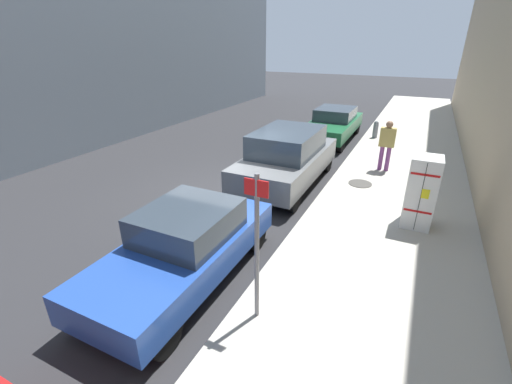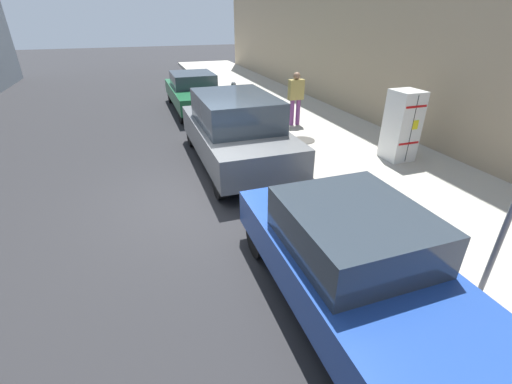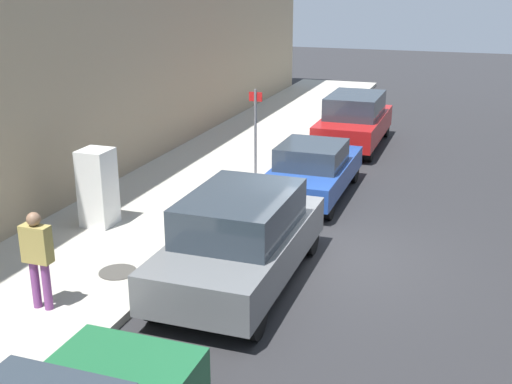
# 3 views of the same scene
# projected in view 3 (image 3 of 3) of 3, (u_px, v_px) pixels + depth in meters

# --- Properties ---
(ground_plane) EXTENTS (80.00, 80.00, 0.00)m
(ground_plane) POSITION_uv_depth(u_px,v_px,m) (329.00, 257.00, 12.83)
(ground_plane) COLOR #28282B
(sidewalk_slab) EXTENTS (3.94, 44.00, 0.16)m
(sidewalk_slab) POSITION_uv_depth(u_px,v_px,m) (130.00, 227.00, 14.21)
(sidewalk_slab) COLOR #B2ADA0
(sidewalk_slab) RESTS_ON ground
(discarded_refrigerator) EXTENTS (0.65, 0.69, 1.70)m
(discarded_refrigerator) POSITION_uv_depth(u_px,v_px,m) (98.00, 188.00, 13.87)
(discarded_refrigerator) COLOR white
(discarded_refrigerator) RESTS_ON sidewalk_slab
(manhole_cover) EXTENTS (0.70, 0.70, 0.02)m
(manhole_cover) POSITION_uv_depth(u_px,v_px,m) (118.00, 272.00, 11.82)
(manhole_cover) COLOR #47443F
(manhole_cover) RESTS_ON sidewalk_slab
(street_sign_post) EXTENTS (0.36, 0.07, 2.43)m
(street_sign_post) POSITION_uv_depth(u_px,v_px,m) (255.00, 129.00, 16.90)
(street_sign_post) COLOR slate
(street_sign_post) RESTS_ON sidewalk_slab
(pedestrian_walking_far) EXTENTS (0.48, 0.22, 1.67)m
(pedestrian_walking_far) POSITION_uv_depth(u_px,v_px,m) (38.00, 254.00, 10.25)
(pedestrian_walking_far) COLOR #7A3D7F
(pedestrian_walking_far) RESTS_ON sidewalk_slab
(parked_suv_gray) EXTENTS (1.96, 4.57, 1.73)m
(parked_suv_gray) POSITION_uv_depth(u_px,v_px,m) (241.00, 238.00, 11.47)
(parked_suv_gray) COLOR slate
(parked_suv_gray) RESTS_ON ground
(parked_hatchback_blue) EXTENTS (1.75, 4.19, 1.42)m
(parked_hatchback_blue) POSITION_uv_depth(u_px,v_px,m) (313.00, 169.00, 16.21)
(parked_hatchback_blue) COLOR #23479E
(parked_hatchback_blue) RESTS_ON ground
(parked_suv_red) EXTENTS (1.86, 4.53, 1.73)m
(parked_suv_red) POSITION_uv_depth(u_px,v_px,m) (354.00, 120.00, 21.07)
(parked_suv_red) COLOR red
(parked_suv_red) RESTS_ON ground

